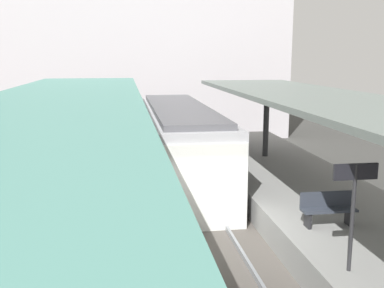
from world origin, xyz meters
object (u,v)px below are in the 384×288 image
object	(u,v)px
commuter_train	(179,144)
platform_sign	(354,193)
platform_bench	(328,208)
passenger_near_bench	(123,194)

from	to	relation	value
commuter_train	platform_sign	size ratio (longest dim) A/B	5.02
platform_bench	passenger_near_bench	size ratio (longest dim) A/B	0.79
commuter_train	platform_sign	world-z (taller)	commuter_train
commuter_train	platform_bench	bearing A→B (deg)	-69.17
platform_bench	passenger_near_bench	world-z (taller)	passenger_near_bench
platform_bench	passenger_near_bench	bearing A→B (deg)	174.88
commuter_train	platform_sign	bearing A→B (deg)	-77.45
platform_bench	platform_sign	bearing A→B (deg)	-105.21
platform_sign	passenger_near_bench	xyz separation A→B (m)	(-4.45, 2.86, -0.69)
passenger_near_bench	platform_sign	bearing A→B (deg)	-32.74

